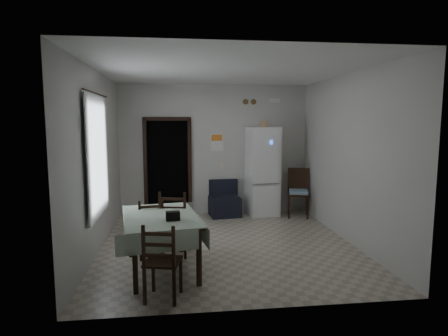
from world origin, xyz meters
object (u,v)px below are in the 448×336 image
fridge (262,171)px  corner_chair (298,193)px  dining_table (161,243)px  dining_chair_far_right (175,222)px  dining_chair_near_head (163,261)px  dining_chair_far_left (151,227)px  navy_seat (225,198)px

fridge → corner_chair: (0.75, -0.27, -0.45)m
fridge → dining_table: (-2.10, -2.92, -0.59)m
dining_chair_far_right → dining_chair_near_head: size_ratio=1.11×
fridge → dining_chair_far_right: size_ratio=1.90×
dining_chair_far_right → dining_chair_near_head: 1.49m
corner_chair → dining_chair_near_head: (-2.79, -3.53, -0.06)m
fridge → dining_chair_near_head: (-2.04, -3.80, -0.51)m
corner_chair → dining_chair_near_head: size_ratio=1.13×
dining_chair_far_left → dining_chair_near_head: bearing=90.8°
fridge → dining_chair_far_left: 3.32m
navy_seat → corner_chair: (1.59, -0.27, 0.14)m
dining_table → dining_chair_far_left: size_ratio=1.65×
navy_seat → dining_chair_far_right: 2.55m
fridge → dining_chair_far_left: fridge is taller
navy_seat → dining_table: size_ratio=0.52×
dining_table → dining_chair_far_left: 0.61m
navy_seat → corner_chair: bearing=-15.3°
dining_chair_far_left → dining_chair_near_head: size_ratio=0.98×
corner_chair → dining_table: size_ratio=0.70×
navy_seat → dining_table: (-1.25, -2.92, 0.00)m
corner_chair → navy_seat: bearing=-174.2°
fridge → dining_chair_near_head: bearing=-125.6°
navy_seat → dining_chair_near_head: dining_chair_near_head is taller
dining_chair_near_head → fridge: bearing=-105.4°
dining_table → dining_chair_far_right: 0.65m
navy_seat → dining_chair_far_right: (-1.07, -2.31, 0.13)m
fridge → dining_chair_near_head: 4.34m
navy_seat → dining_chair_near_head: 3.98m
corner_chair → dining_chair_far_right: 3.36m
dining_chair_far_right → dining_chair_far_left: bearing=15.7°
dining_chair_far_left → fridge: bearing=-143.1°
dining_chair_far_right → dining_chair_near_head: bearing=96.0°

